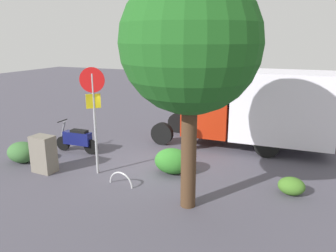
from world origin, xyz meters
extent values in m
plane|color=#4A4753|center=(0.00, 0.00, 0.00)|extent=(60.00, 60.00, 0.00)
cylinder|color=black|center=(-3.34, -4.47, 0.45)|extent=(0.91, 0.28, 0.90)
cylinder|color=black|center=(-3.41, -2.57, 0.45)|extent=(0.91, 0.28, 0.90)
cylinder|color=black|center=(0.76, -4.32, 0.45)|extent=(0.91, 0.28, 0.90)
cylinder|color=black|center=(0.69, -2.42, 0.45)|extent=(0.91, 0.28, 0.90)
cube|color=silver|center=(-3.78, -3.54, 1.73)|extent=(3.68, 2.33, 2.57)
cube|color=#A7220C|center=(-0.98, -3.44, 1.40)|extent=(1.87, 2.16, 1.90)
cube|color=black|center=(-0.98, -3.44, 2.00)|extent=(1.89, 2.00, 0.60)
cylinder|color=black|center=(3.89, -0.24, 0.28)|extent=(0.56, 0.13, 0.56)
cylinder|color=black|center=(2.64, -0.30, 0.28)|extent=(0.56, 0.13, 0.56)
cube|color=navy|center=(3.21, -0.27, 0.56)|extent=(1.11, 0.37, 0.48)
cube|color=black|center=(3.11, -0.28, 0.83)|extent=(0.65, 0.31, 0.12)
cylinder|color=slate|center=(3.84, -0.24, 0.83)|extent=(0.29, 0.08, 0.69)
cylinder|color=black|center=(3.84, -0.24, 1.18)|extent=(0.07, 0.55, 0.04)
cylinder|color=#9E9EA3|center=(1.37, 1.10, 1.59)|extent=(0.08, 0.08, 3.19)
cylinder|color=red|center=(1.37, 1.12, 3.00)|extent=(0.71, 0.32, 0.76)
cube|color=yellow|center=(1.37, 1.12, 2.36)|extent=(0.33, 0.33, 0.44)
cylinder|color=#47301E|center=(-2.02, 1.94, 1.47)|extent=(0.39, 0.39, 2.95)
sphere|color=#1C571B|center=(-2.02, 1.94, 4.10)|extent=(3.30, 3.30, 3.30)
cube|color=slate|center=(3.02, 1.67, 0.60)|extent=(0.74, 0.53, 1.20)
torus|color=#B7B7BC|center=(0.21, 1.59, 0.00)|extent=(0.85, 0.15, 0.85)
ellipsoid|color=#427325|center=(-4.43, 0.21, 0.25)|extent=(0.73, 0.60, 0.50)
ellipsoid|color=#386833|center=(4.35, 1.32, 0.36)|extent=(1.06, 0.87, 0.73)
ellipsoid|color=#2E7426|center=(-0.83, 0.12, 0.40)|extent=(1.18, 0.96, 0.80)
camera|label=1|loc=(-4.61, 9.24, 4.22)|focal=35.25mm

